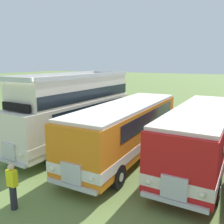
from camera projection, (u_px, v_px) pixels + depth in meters
bus_first_in_row at (75, 108)px, 15.34m from camera, size 3.03×9.85×4.52m
bus_second_in_row at (127, 126)px, 13.39m from camera, size 2.65×10.08×2.99m
bus_third_in_row at (201, 132)px, 12.18m from camera, size 2.77×9.85×2.99m
marshal_person at (13, 186)px, 8.66m from camera, size 0.36×0.24×1.73m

